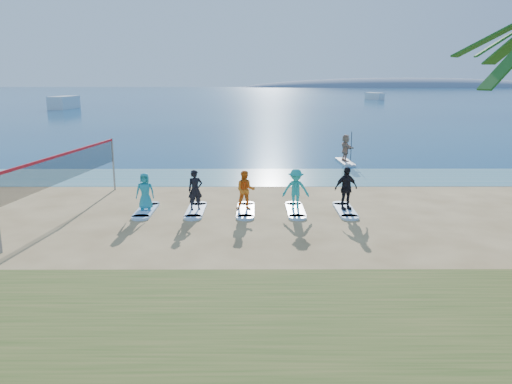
{
  "coord_description": "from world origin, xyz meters",
  "views": [
    {
      "loc": [
        0.83,
        -16.19,
        5.24
      ],
      "look_at": [
        0.88,
        2.0,
        1.1
      ],
      "focal_mm": 35.0,
      "sensor_mm": 36.0,
      "label": 1
    }
  ],
  "objects_px": {
    "boat_offshore_a": "(65,109)",
    "student_3": "(296,189)",
    "surfboard_0": "(146,211)",
    "paddleboarder": "(346,148)",
    "student_0": "(145,191)",
    "surfboard_2": "(246,210)",
    "surfboard_4": "(345,210)",
    "student_2": "(246,190)",
    "student_1": "(195,190)",
    "student_4": "(346,188)",
    "surfboard_1": "(196,210)",
    "boat_offshore_b": "(374,100)",
    "volleyball_net": "(67,167)",
    "paddleboard": "(345,162)",
    "surfboard_3": "(295,210)"
  },
  "relations": [
    {
      "from": "boat_offshore_b",
      "to": "surfboard_1",
      "type": "distance_m",
      "value": 114.23
    },
    {
      "from": "student_0",
      "to": "student_3",
      "type": "distance_m",
      "value": 6.04
    },
    {
      "from": "student_1",
      "to": "student_2",
      "type": "relative_size",
      "value": 1.02
    },
    {
      "from": "surfboard_0",
      "to": "paddleboarder",
      "type": "bearing_deg",
      "value": 49.53
    },
    {
      "from": "boat_offshore_a",
      "to": "student_0",
      "type": "bearing_deg",
      "value": -63.91
    },
    {
      "from": "boat_offshore_a",
      "to": "surfboard_2",
      "type": "relative_size",
      "value": 3.41
    },
    {
      "from": "surfboard_4",
      "to": "student_0",
      "type": "bearing_deg",
      "value": 180.0
    },
    {
      "from": "paddleboard",
      "to": "student_3",
      "type": "height_order",
      "value": "student_3"
    },
    {
      "from": "paddleboarder",
      "to": "student_4",
      "type": "height_order",
      "value": "student_4"
    },
    {
      "from": "surfboard_0",
      "to": "boat_offshore_a",
      "type": "bearing_deg",
      "value": 112.7
    },
    {
      "from": "surfboard_0",
      "to": "surfboard_1",
      "type": "bearing_deg",
      "value": 0.0
    },
    {
      "from": "student_1",
      "to": "surfboard_4",
      "type": "relative_size",
      "value": 0.73
    },
    {
      "from": "surfboard_1",
      "to": "student_4",
      "type": "distance_m",
      "value": 6.11
    },
    {
      "from": "boat_offshore_a",
      "to": "student_1",
      "type": "height_order",
      "value": "student_1"
    },
    {
      "from": "student_2",
      "to": "student_4",
      "type": "distance_m",
      "value": 4.03
    },
    {
      "from": "student_3",
      "to": "student_4",
      "type": "distance_m",
      "value": 2.01
    },
    {
      "from": "paddleboarder",
      "to": "surfboard_2",
      "type": "bearing_deg",
      "value": 140.42
    },
    {
      "from": "boat_offshore_b",
      "to": "surfboard_4",
      "type": "height_order",
      "value": "boat_offshore_b"
    },
    {
      "from": "boat_offshore_a",
      "to": "student_1",
      "type": "relative_size",
      "value": 4.65
    },
    {
      "from": "paddleboarder",
      "to": "boat_offshore_a",
      "type": "height_order",
      "value": "paddleboarder"
    },
    {
      "from": "student_1",
      "to": "student_3",
      "type": "bearing_deg",
      "value": -20.78
    },
    {
      "from": "volleyball_net",
      "to": "boat_offshore_a",
      "type": "xyz_separation_m",
      "value": [
        -26.39,
        70.41,
        -1.9
      ]
    },
    {
      "from": "paddleboard",
      "to": "student_2",
      "type": "height_order",
      "value": "student_2"
    },
    {
      "from": "volleyball_net",
      "to": "paddleboard",
      "type": "height_order",
      "value": "volleyball_net"
    },
    {
      "from": "paddleboard",
      "to": "surfboard_0",
      "type": "relative_size",
      "value": 1.36
    },
    {
      "from": "paddleboarder",
      "to": "surfboard_0",
      "type": "distance_m",
      "value": 15.69
    },
    {
      "from": "boat_offshore_a",
      "to": "boat_offshore_b",
      "type": "xyz_separation_m",
      "value": [
        64.24,
        39.35,
        0.0
      ]
    },
    {
      "from": "paddleboarder",
      "to": "student_4",
      "type": "xyz_separation_m",
      "value": [
        -2.11,
        -11.91,
        -0.01
      ]
    },
    {
      "from": "surfboard_0",
      "to": "student_2",
      "type": "xyz_separation_m",
      "value": [
        4.03,
        0.0,
        0.84
      ]
    },
    {
      "from": "student_0",
      "to": "student_4",
      "type": "bearing_deg",
      "value": -1.34
    },
    {
      "from": "surfboard_2",
      "to": "surfboard_3",
      "type": "bearing_deg",
      "value": 0.0
    },
    {
      "from": "student_2",
      "to": "surfboard_4",
      "type": "xyz_separation_m",
      "value": [
        4.03,
        0.0,
        -0.84
      ]
    },
    {
      "from": "paddleboard",
      "to": "boat_offshore_b",
      "type": "relative_size",
      "value": 0.49
    },
    {
      "from": "paddleboarder",
      "to": "surfboard_2",
      "type": "distance_m",
      "value": 13.43
    },
    {
      "from": "volleyball_net",
      "to": "surfboard_1",
      "type": "xyz_separation_m",
      "value": [
        4.92,
        0.38,
        -1.86
      ]
    },
    {
      "from": "surfboard_2",
      "to": "surfboard_3",
      "type": "relative_size",
      "value": 1.0
    },
    {
      "from": "volleyball_net",
      "to": "surfboard_2",
      "type": "relative_size",
      "value": 4.1
    },
    {
      "from": "student_0",
      "to": "surfboard_2",
      "type": "distance_m",
      "value": 4.1
    },
    {
      "from": "surfboard_1",
      "to": "student_1",
      "type": "xyz_separation_m",
      "value": [
        0.0,
        0.0,
        0.85
      ]
    },
    {
      "from": "boat_offshore_b",
      "to": "student_0",
      "type": "xyz_separation_m",
      "value": [
        -34.95,
        -109.38,
        0.84
      ]
    },
    {
      "from": "paddleboard",
      "to": "surfboard_4",
      "type": "bearing_deg",
      "value": -102.64
    },
    {
      "from": "student_1",
      "to": "student_4",
      "type": "relative_size",
      "value": 0.93
    },
    {
      "from": "boat_offshore_a",
      "to": "student_3",
      "type": "bearing_deg",
      "value": -59.83
    },
    {
      "from": "boat_offshore_a",
      "to": "student_0",
      "type": "distance_m",
      "value": 75.91
    },
    {
      "from": "paddleboarder",
      "to": "student_0",
      "type": "height_order",
      "value": "paddleboarder"
    },
    {
      "from": "paddleboard",
      "to": "boat_offshore_a",
      "type": "bearing_deg",
      "value": 121.6
    },
    {
      "from": "volleyball_net",
      "to": "student_0",
      "type": "distance_m",
      "value": 3.12
    },
    {
      "from": "surfboard_1",
      "to": "surfboard_2",
      "type": "xyz_separation_m",
      "value": [
        2.01,
        0.0,
        0.0
      ]
    },
    {
      "from": "boat_offshore_b",
      "to": "student_4",
      "type": "relative_size",
      "value": 3.54
    },
    {
      "from": "surfboard_1",
      "to": "student_4",
      "type": "bearing_deg",
      "value": 0.0
    }
  ]
}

